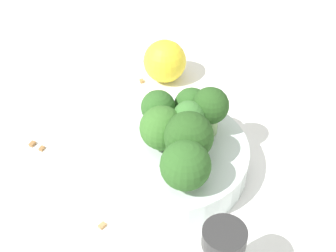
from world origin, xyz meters
TOP-DOWN VIEW (x-y plane):
  - ground_plane at (0.00, 0.00)m, footprint 3.00×3.00m
  - bowl at (0.00, 0.00)m, footprint 0.18×0.18m
  - broccoli_floret_0 at (0.02, -0.02)m, footprint 0.05×0.05m
  - broccoli_floret_1 at (0.02, 0.01)m, footprint 0.04×0.04m
  - broccoli_floret_2 at (0.03, 0.04)m, footprint 0.04×0.04m
  - broccoli_floret_3 at (0.02, -0.06)m, footprint 0.05×0.05m
  - broccoli_floret_4 at (-0.01, 0.00)m, footprint 0.05×0.05m
  - broccoli_floret_5 at (-0.01, 0.03)m, footprint 0.04×0.04m
  - broccoli_floret_6 at (0.05, 0.02)m, footprint 0.04×0.04m
  - lemon_wedge at (-0.00, 0.17)m, footprint 0.06×0.06m
  - almond_crumb_1 at (-0.16, 0.04)m, footprint 0.01×0.01m
  - almond_crumb_2 at (-0.03, 0.16)m, footprint 0.01×0.01m
  - almond_crumb_3 at (-0.15, 0.03)m, footprint 0.01×0.01m
  - almond_crumb_4 at (-0.07, -0.08)m, footprint 0.01×0.01m

SIDE VIEW (x-z plane):
  - ground_plane at x=0.00m, z-range 0.00..0.00m
  - almond_crumb_3 at x=-0.15m, z-range 0.00..0.01m
  - almond_crumb_2 at x=-0.03m, z-range 0.00..0.01m
  - almond_crumb_4 at x=-0.07m, z-range 0.00..0.01m
  - almond_crumb_1 at x=-0.16m, z-range 0.00..0.01m
  - bowl at x=0.00m, z-range 0.00..0.03m
  - lemon_wedge at x=0.00m, z-range 0.00..0.06m
  - broccoli_floret_2 at x=0.03m, z-range 0.03..0.08m
  - broccoli_floret_4 at x=-0.01m, z-range 0.03..0.09m
  - broccoli_floret_3 at x=0.02m, z-range 0.03..0.09m
  - broccoli_floret_5 at x=-0.01m, z-range 0.04..0.09m
  - broccoli_floret_1 at x=0.02m, z-range 0.04..0.09m
  - broccoli_floret_0 at x=0.02m, z-range 0.04..0.10m
  - broccoli_floret_6 at x=0.05m, z-range 0.04..0.10m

